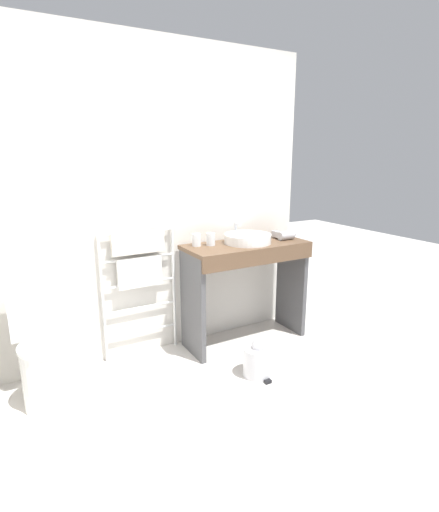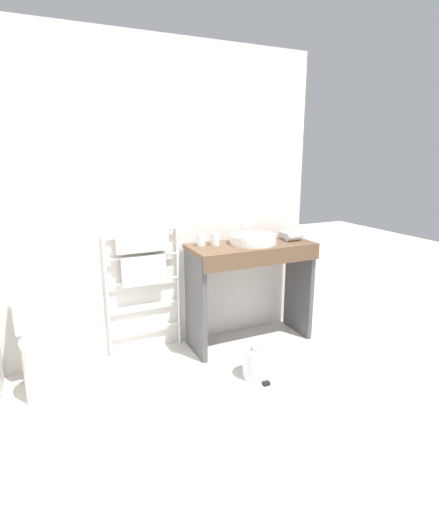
{
  "view_description": "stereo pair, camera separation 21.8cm",
  "coord_description": "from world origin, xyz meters",
  "px_view_note": "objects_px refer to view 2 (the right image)",
  "views": [
    {
      "loc": [
        -1.11,
        -1.59,
        1.62
      ],
      "look_at": [
        0.24,
        0.8,
        0.91
      ],
      "focal_mm": 28.0,
      "sensor_mm": 36.0,
      "label": 1
    },
    {
      "loc": [
        -0.91,
        -1.69,
        1.62
      ],
      "look_at": [
        0.24,
        0.8,
        0.91
      ],
      "focal_mm": 28.0,
      "sensor_mm": 36.0,
      "label": 2
    }
  ],
  "objects_px": {
    "sink_basin": "(253,239)",
    "cup_near_edge": "(215,239)",
    "toilet": "(50,347)",
    "towel_radiator": "(144,266)",
    "cup_near_wall": "(201,240)",
    "trash_bin": "(258,362)",
    "hair_dryer": "(293,236)"
  },
  "relations": [
    {
      "from": "toilet",
      "to": "towel_radiator",
      "type": "xyz_separation_m",
      "value": [
        0.75,
        0.29,
        0.42
      ]
    },
    {
      "from": "sink_basin",
      "to": "toilet",
      "type": "bearing_deg",
      "value": -176.75
    },
    {
      "from": "cup_near_wall",
      "to": "cup_near_edge",
      "type": "height_order",
      "value": "same"
    },
    {
      "from": "cup_near_wall",
      "to": "hair_dryer",
      "type": "distance_m",
      "value": 0.82
    },
    {
      "from": "cup_near_wall",
      "to": "trash_bin",
      "type": "height_order",
      "value": "cup_near_wall"
    },
    {
      "from": "trash_bin",
      "to": "cup_near_edge",
      "type": "bearing_deg",
      "value": 95.71
    },
    {
      "from": "sink_basin",
      "to": "cup_near_edge",
      "type": "distance_m",
      "value": 0.32
    },
    {
      "from": "toilet",
      "to": "hair_dryer",
      "type": "distance_m",
      "value": 2.1
    },
    {
      "from": "trash_bin",
      "to": "toilet",
      "type": "bearing_deg",
      "value": 161.81
    },
    {
      "from": "sink_basin",
      "to": "hair_dryer",
      "type": "bearing_deg",
      "value": -5.38
    },
    {
      "from": "cup_near_edge",
      "to": "trash_bin",
      "type": "height_order",
      "value": "cup_near_edge"
    },
    {
      "from": "towel_radiator",
      "to": "cup_near_edge",
      "type": "relative_size",
      "value": 10.4
    },
    {
      "from": "sink_basin",
      "to": "trash_bin",
      "type": "xyz_separation_m",
      "value": [
        -0.25,
        -0.55,
        -0.81
      ]
    },
    {
      "from": "trash_bin",
      "to": "hair_dryer",
      "type": "bearing_deg",
      "value": 39.32
    },
    {
      "from": "cup_near_wall",
      "to": "hair_dryer",
      "type": "xyz_separation_m",
      "value": [
        0.8,
        -0.14,
        -0.01
      ]
    },
    {
      "from": "cup_near_edge",
      "to": "hair_dryer",
      "type": "xyz_separation_m",
      "value": [
        0.69,
        -0.11,
        -0.01
      ]
    },
    {
      "from": "sink_basin",
      "to": "cup_near_edge",
      "type": "bearing_deg",
      "value": 166.64
    },
    {
      "from": "cup_near_edge",
      "to": "trash_bin",
      "type": "relative_size",
      "value": 0.35
    },
    {
      "from": "hair_dryer",
      "to": "trash_bin",
      "type": "distance_m",
      "value": 1.14
    },
    {
      "from": "sink_basin",
      "to": "cup_near_edge",
      "type": "relative_size",
      "value": 3.84
    },
    {
      "from": "toilet",
      "to": "trash_bin",
      "type": "distance_m",
      "value": 1.48
    },
    {
      "from": "sink_basin",
      "to": "trash_bin",
      "type": "relative_size",
      "value": 1.35
    },
    {
      "from": "towel_radiator",
      "to": "sink_basin",
      "type": "distance_m",
      "value": 0.93
    },
    {
      "from": "towel_radiator",
      "to": "cup_near_wall",
      "type": "distance_m",
      "value": 0.51
    },
    {
      "from": "towel_radiator",
      "to": "trash_bin",
      "type": "bearing_deg",
      "value": -49.32
    },
    {
      "from": "towel_radiator",
      "to": "trash_bin",
      "type": "distance_m",
      "value": 1.16
    },
    {
      "from": "towel_radiator",
      "to": "cup_near_wall",
      "type": "xyz_separation_m",
      "value": [
        0.46,
        -0.09,
        0.19
      ]
    },
    {
      "from": "towel_radiator",
      "to": "hair_dryer",
      "type": "bearing_deg",
      "value": -10.33
    },
    {
      "from": "cup_near_wall",
      "to": "trash_bin",
      "type": "bearing_deg",
      "value": -75.1
    },
    {
      "from": "towel_radiator",
      "to": "cup_near_edge",
      "type": "bearing_deg",
      "value": -11.84
    },
    {
      "from": "cup_near_wall",
      "to": "towel_radiator",
      "type": "bearing_deg",
      "value": 169.51
    },
    {
      "from": "cup_near_edge",
      "to": "trash_bin",
      "type": "xyz_separation_m",
      "value": [
        0.06,
        -0.62,
        -0.82
      ]
    }
  ]
}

